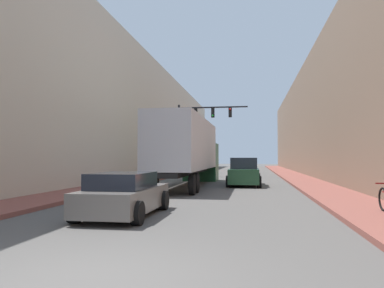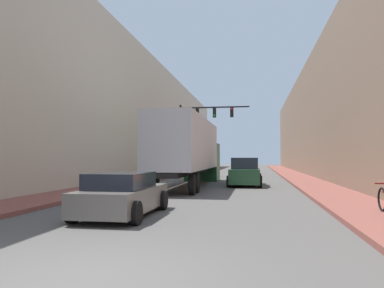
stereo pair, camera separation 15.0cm
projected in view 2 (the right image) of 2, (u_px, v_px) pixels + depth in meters
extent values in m
plane|color=#565451|center=(84.00, 280.00, 5.40)|extent=(200.00, 200.00, 0.00)
cube|color=brown|center=(295.00, 176.00, 33.96)|extent=(2.50, 80.00, 0.15)
cube|color=brown|center=(167.00, 175.00, 35.96)|extent=(2.50, 80.00, 0.15)
cube|color=#846B56|center=(343.00, 117.00, 33.43)|extent=(6.00, 80.00, 10.84)
cube|color=beige|center=(125.00, 117.00, 36.88)|extent=(6.00, 80.00, 11.57)
cube|color=silver|center=(186.00, 144.00, 22.05)|extent=(2.46, 10.97, 2.89)
cube|color=black|center=(186.00, 171.00, 21.99)|extent=(1.23, 10.97, 0.24)
cube|color=#1E512D|center=(202.00, 162.00, 28.61)|extent=(2.46, 2.43, 2.83)
cylinder|color=black|center=(148.00, 184.00, 17.94)|extent=(0.25, 1.00, 1.00)
cylinder|color=black|center=(192.00, 185.00, 17.57)|extent=(0.25, 1.00, 1.00)
cylinder|color=black|center=(155.00, 182.00, 19.12)|extent=(0.25, 1.00, 1.00)
cylinder|color=black|center=(196.00, 183.00, 18.76)|extent=(0.25, 1.00, 1.00)
cylinder|color=black|center=(189.00, 174.00, 28.76)|extent=(0.25, 1.00, 1.00)
cylinder|color=black|center=(216.00, 174.00, 28.39)|extent=(0.25, 1.00, 1.00)
cube|color=slate|center=(123.00, 199.00, 11.42)|extent=(1.75, 4.23, 0.68)
cube|color=#1E232D|center=(121.00, 180.00, 11.24)|extent=(1.54, 2.33, 0.47)
cylinder|color=black|center=(113.00, 199.00, 12.96)|extent=(0.25, 0.64, 0.64)
cylinder|color=black|center=(162.00, 200.00, 12.66)|extent=(0.25, 0.64, 0.64)
cylinder|color=black|center=(73.00, 211.00, 10.07)|extent=(0.25, 0.64, 0.64)
cylinder|color=black|center=(135.00, 213.00, 9.78)|extent=(0.25, 0.64, 0.64)
cube|color=#234C2D|center=(245.00, 175.00, 23.65)|extent=(1.81, 4.76, 0.88)
cube|color=#1E232D|center=(245.00, 163.00, 23.44)|extent=(1.59, 2.62, 0.68)
cylinder|color=black|center=(232.00, 178.00, 25.44)|extent=(0.25, 0.70, 0.70)
cylinder|color=black|center=(259.00, 179.00, 25.14)|extent=(0.25, 0.70, 0.70)
cylinder|color=black|center=(229.00, 182.00, 22.03)|extent=(0.25, 0.70, 0.70)
cylinder|color=black|center=(260.00, 182.00, 21.73)|extent=(0.25, 0.70, 0.70)
cylinder|color=black|center=(181.00, 140.00, 35.49)|extent=(0.20, 0.20, 6.78)
cube|color=black|center=(214.00, 107.00, 35.06)|extent=(6.49, 0.12, 0.12)
cube|color=black|center=(197.00, 113.00, 35.31)|extent=(0.30, 0.24, 0.90)
sphere|color=gold|center=(197.00, 113.00, 35.17)|extent=(0.18, 0.18, 0.18)
cube|color=black|center=(214.00, 113.00, 35.04)|extent=(0.30, 0.24, 0.90)
sphere|color=green|center=(214.00, 116.00, 34.89)|extent=(0.18, 0.18, 0.18)
cube|color=black|center=(232.00, 112.00, 34.76)|extent=(0.30, 0.24, 0.90)
sphere|color=red|center=(232.00, 109.00, 34.64)|extent=(0.18, 0.18, 0.18)
torus|color=black|center=(382.00, 199.00, 11.26)|extent=(0.06, 0.72, 0.72)
cube|color=maroon|center=(382.00, 184.00, 11.23)|extent=(0.44, 0.04, 0.04)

